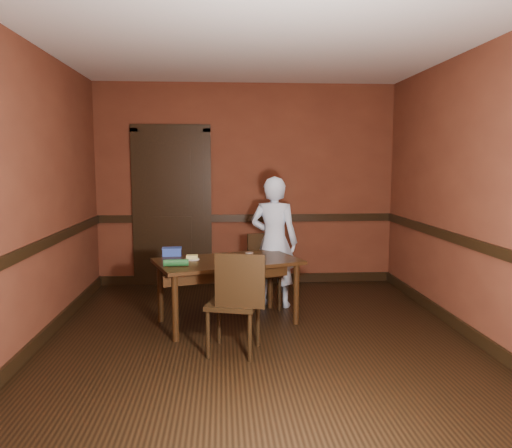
{
  "coord_description": "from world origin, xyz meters",
  "views": [
    {
      "loc": [
        -0.33,
        -4.49,
        1.65
      ],
      "look_at": [
        0.0,
        0.35,
        1.05
      ],
      "focal_mm": 35.0,
      "sensor_mm": 36.0,
      "label": 1
    }
  ],
  "objects": [
    {
      "name": "baseboard_left",
      "position": [
        -1.99,
        0.0,
        0.06
      ],
      "size": [
        0.03,
        4.5,
        0.12
      ],
      "primitive_type": "cube",
      "color": "black",
      "rests_on": "ground"
    },
    {
      "name": "wall_front",
      "position": [
        0.0,
        -2.25,
        1.35
      ],
      "size": [
        4.0,
        0.02,
        2.7
      ],
      "primitive_type": "cube",
      "color": "#5B2C1B",
      "rests_on": "ground"
    },
    {
      "name": "food_tub",
      "position": [
        -0.87,
        0.79,
        0.71
      ],
      "size": [
        0.21,
        0.15,
        0.09
      ],
      "rotation": [
        0.0,
        0.0,
        0.05
      ],
      "color": "#2F4EB7",
      "rests_on": "dining_table"
    },
    {
      "name": "wall_left",
      "position": [
        -2.0,
        0.0,
        1.35
      ],
      "size": [
        0.02,
        4.5,
        2.7
      ],
      "primitive_type": "cube",
      "color": "#5B2C1B",
      "rests_on": "ground"
    },
    {
      "name": "wall_back",
      "position": [
        0.0,
        2.25,
        1.35
      ],
      "size": [
        4.0,
        0.02,
        2.7
      ],
      "primitive_type": "cube",
      "color": "#5B2C1B",
      "rests_on": "ground"
    },
    {
      "name": "chair_far",
      "position": [
        0.09,
        1.02,
        0.42
      ],
      "size": [
        0.49,
        0.49,
        0.84
      ],
      "primitive_type": null,
      "rotation": [
        0.0,
        0.0,
        0.29
      ],
      "color": "black",
      "rests_on": "floor"
    },
    {
      "name": "ceiling",
      "position": [
        0.0,
        0.0,
        2.7
      ],
      "size": [
        4.0,
        4.5,
        0.01
      ],
      "primitive_type": "cube",
      "color": "silver",
      "rests_on": "ground"
    },
    {
      "name": "dado_back",
      "position": [
        0.0,
        2.23,
        0.9
      ],
      "size": [
        4.0,
        0.03,
        0.1
      ],
      "primitive_type": "cube",
      "color": "black",
      "rests_on": "ground"
    },
    {
      "name": "wrapped_veg",
      "position": [
        -0.77,
        0.23,
        0.7
      ],
      "size": [
        0.24,
        0.08,
        0.07
      ],
      "primitive_type": "cylinder",
      "rotation": [
        0.0,
        1.57,
        0.06
      ],
      "color": "#1C5326",
      "rests_on": "dining_table"
    },
    {
      "name": "sandwich_plate",
      "position": [
        -0.24,
        0.46,
        0.68
      ],
      "size": [
        0.24,
        0.24,
        0.06
      ],
      "rotation": [
        0.0,
        0.0,
        -0.07
      ],
      "color": "silver",
      "rests_on": "dining_table"
    },
    {
      "name": "cheese_saucer",
      "position": [
        -0.64,
        0.54,
        0.68
      ],
      "size": [
        0.15,
        0.15,
        0.05
      ],
      "rotation": [
        0.0,
        0.0,
        -0.18
      ],
      "color": "silver",
      "rests_on": "dining_table"
    },
    {
      "name": "dining_table",
      "position": [
        -0.28,
        0.52,
        0.33
      ],
      "size": [
        1.6,
        1.22,
        0.66
      ],
      "primitive_type": "cube",
      "rotation": [
        0.0,
        0.0,
        0.33
      ],
      "color": "black",
      "rests_on": "floor"
    },
    {
      "name": "baseboard_back",
      "position": [
        0.0,
        2.23,
        0.06
      ],
      "size": [
        4.0,
        0.03,
        0.12
      ],
      "primitive_type": "cube",
      "color": "black",
      "rests_on": "ground"
    },
    {
      "name": "sauce_jar",
      "position": [
        -0.06,
        0.39,
        0.71
      ],
      "size": [
        0.08,
        0.08,
        0.1
      ],
      "rotation": [
        0.0,
        0.0,
        0.33
      ],
      "color": "#508E43",
      "rests_on": "dining_table"
    },
    {
      "name": "chair_near",
      "position": [
        -0.24,
        -0.29,
        0.45
      ],
      "size": [
        0.52,
        0.52,
        0.9
      ],
      "primitive_type": null,
      "rotation": [
        0.0,
        0.0,
        2.88
      ],
      "color": "black",
      "rests_on": "floor"
    },
    {
      "name": "floor",
      "position": [
        0.0,
        0.0,
        0.0
      ],
      "size": [
        4.0,
        4.5,
        0.01
      ],
      "primitive_type": "cube",
      "color": "black",
      "rests_on": "ground"
    },
    {
      "name": "wall_right",
      "position": [
        2.0,
        0.0,
        1.35
      ],
      "size": [
        0.02,
        4.5,
        2.7
      ],
      "primitive_type": "cube",
      "color": "#5B2C1B",
      "rests_on": "ground"
    },
    {
      "name": "door",
      "position": [
        -1.0,
        2.22,
        1.09
      ],
      "size": [
        1.05,
        0.07,
        2.2
      ],
      "color": "black",
      "rests_on": "ground"
    },
    {
      "name": "dado_left",
      "position": [
        -1.99,
        0.0,
        0.9
      ],
      "size": [
        0.03,
        4.5,
        0.1
      ],
      "primitive_type": "cube",
      "color": "black",
      "rests_on": "ground"
    },
    {
      "name": "baseboard_right",
      "position": [
        1.99,
        0.0,
        0.06
      ],
      "size": [
        0.03,
        4.5,
        0.12
      ],
      "primitive_type": "cube",
      "color": "black",
      "rests_on": "ground"
    },
    {
      "name": "dado_right",
      "position": [
        1.99,
        0.0,
        0.9
      ],
      "size": [
        0.03,
        4.5,
        0.1
      ],
      "primitive_type": "cube",
      "color": "black",
      "rests_on": "ground"
    },
    {
      "name": "person",
      "position": [
        0.26,
        1.12,
        0.75
      ],
      "size": [
        0.63,
        0.52,
        1.5
      ],
      "primitive_type": "imported",
      "rotation": [
        0.0,
        0.0,
        2.81
      ],
      "color": "silver",
      "rests_on": "floor"
    }
  ]
}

